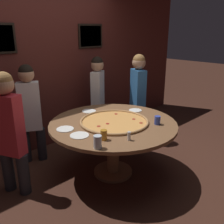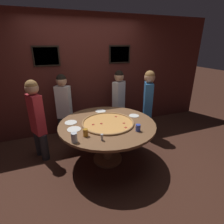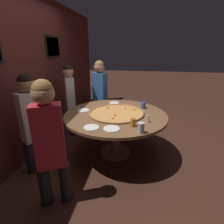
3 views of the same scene
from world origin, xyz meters
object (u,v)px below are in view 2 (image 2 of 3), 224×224
(giant_pizza, at_px, (108,123))
(diner_side_right, at_px, (37,116))
(white_plate_right_side, at_px, (71,123))
(drink_cup_far_right, at_px, (86,133))
(diner_side_left, at_px, (119,98))
(drink_cup_near_right, at_px, (138,128))
(diner_far_right, at_px, (148,101))
(dining_table, at_px, (107,130))
(white_plate_left_side, at_px, (74,129))
(condiment_shaker, at_px, (102,137))
(white_plate_near_front, at_px, (134,116))
(white_plate_far_back, at_px, (101,111))
(diner_far_left, at_px, (64,104))
(drink_cup_centre_back, at_px, (74,138))

(giant_pizza, distance_m, diner_side_right, 1.24)
(white_plate_right_side, bearing_deg, drink_cup_far_right, -75.98)
(giant_pizza, bearing_deg, diner_side_left, 58.61)
(drink_cup_near_right, relative_size, diner_far_right, 0.07)
(dining_table, distance_m, white_plate_right_side, 0.63)
(white_plate_left_side, bearing_deg, condiment_shaker, -56.33)
(white_plate_near_front, relative_size, white_plate_far_back, 0.93)
(white_plate_near_front, xyz_separation_m, diner_side_left, (0.08, 0.93, 0.07))
(white_plate_near_front, relative_size, diner_side_right, 0.13)
(condiment_shaker, height_order, diner_far_left, diner_far_left)
(white_plate_far_back, relative_size, white_plate_left_side, 0.93)
(white_plate_right_side, relative_size, diner_side_left, 0.14)
(white_plate_right_side, relative_size, diner_side_right, 0.14)
(giant_pizza, height_order, drink_cup_far_right, drink_cup_far_right)
(white_plate_right_side, bearing_deg, diner_side_left, 33.46)
(drink_cup_centre_back, bearing_deg, white_plate_right_side, 85.92)
(diner_side_left, height_order, diner_far_right, diner_far_right)
(drink_cup_far_right, distance_m, white_plate_right_side, 0.55)
(white_plate_near_front, xyz_separation_m, white_plate_far_back, (-0.51, 0.44, 0.00))
(dining_table, height_order, condiment_shaker, condiment_shaker)
(white_plate_left_side, bearing_deg, dining_table, 3.76)
(dining_table, distance_m, diner_far_right, 1.25)
(drink_cup_centre_back, bearing_deg, white_plate_left_side, 81.62)
(dining_table, bearing_deg, white_plate_far_back, 84.12)
(condiment_shaker, bearing_deg, drink_cup_near_right, 6.33)
(drink_cup_centre_back, bearing_deg, drink_cup_far_right, 30.67)
(dining_table, distance_m, giant_pizza, 0.14)
(white_plate_far_back, xyz_separation_m, diner_far_left, (-0.64, 0.52, 0.07))
(giant_pizza, height_order, white_plate_near_front, giant_pizza)
(white_plate_far_back, height_order, white_plate_left_side, same)
(drink_cup_far_right, bearing_deg, white_plate_left_side, 114.94)
(diner_far_left, bearing_deg, diner_side_right, 75.23)
(dining_table, relative_size, drink_cup_near_right, 15.11)
(diner_far_left, distance_m, diner_far_right, 1.78)
(condiment_shaker, height_order, diner_side_left, diner_side_left)
(drink_cup_near_right, xyz_separation_m, white_plate_left_side, (-0.91, 0.40, -0.05))
(diner_side_right, bearing_deg, diner_side_left, -99.18)
(white_plate_far_back, relative_size, diner_far_right, 0.13)
(giant_pizza, bearing_deg, white_plate_far_back, 85.04)
(drink_cup_centre_back, height_order, white_plate_near_front, drink_cup_centre_back)
(condiment_shaker, bearing_deg, giant_pizza, 61.91)
(white_plate_far_back, bearing_deg, diner_far_left, 141.10)
(drink_cup_far_right, bearing_deg, diner_far_left, 96.10)
(white_plate_left_side, relative_size, diner_far_left, 0.15)
(diner_far_left, bearing_deg, diner_far_right, -169.37)
(diner_far_left, xyz_separation_m, diner_side_right, (-0.52, -0.55, 0.02))
(white_plate_left_side, height_order, diner_far_left, diner_far_left)
(condiment_shaker, relative_size, diner_side_right, 0.07)
(drink_cup_near_right, bearing_deg, diner_side_right, 146.45)
(diner_side_left, bearing_deg, condiment_shaker, 27.63)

